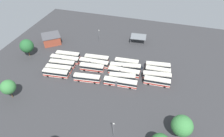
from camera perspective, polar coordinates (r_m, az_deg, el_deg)
The scene contains 31 objects.
ground_plane at distance 94.50m, azimuth -1.24°, elevation -1.26°, with size 126.05×126.05×0.00m, color #333335.
bus_row0_slot0 at distance 94.91m, azimuth -15.92°, elevation -1.34°, with size 12.19×3.71×3.62m.
bus_row0_slot1 at distance 97.21m, azimuth -15.09°, elevation -0.06°, with size 12.39×3.84×3.62m.
bus_row0_slot2 at distance 99.96m, azimuth -14.19°, elevation 1.34°, with size 12.73×3.76×3.62m.
bus_row0_slot3 at distance 102.65m, azimuth -13.48°, elevation 2.59°, with size 14.77×3.45×3.62m.
bus_row0_slot4 at distance 105.33m, azimuth -12.60°, elevation 3.77°, with size 12.52×3.56×3.62m.
bus_row1_slot0 at distance 89.46m, azimuth -7.23°, elevation -2.76°, with size 12.16×3.93×3.62m.
bus_row1_slot2 at distance 95.06m, azimuth -5.83°, elevation 0.28°, with size 11.73×3.52×3.62m.
bus_row1_slot3 at distance 97.77m, azimuth -5.24°, elevation 1.58°, with size 14.70×2.88×3.62m.
bus_row1_slot4 at distance 100.55m, azimuth -4.43°, elevation 2.83°, with size 12.36×3.51×3.62m.
bus_row2_slot0 at distance 86.67m, azimuth 2.40°, elevation -4.06°, with size 14.76×3.33×3.62m.
bus_row2_slot1 at distance 89.39m, azimuth 2.99°, elevation -2.49°, with size 12.00×4.18×3.62m.
bus_row2_slot2 at distance 92.15m, azimuth 3.39°, elevation -1.01°, with size 14.71×2.93×3.62m.
bus_row2_slot3 at distance 95.10m, azimuth 3.83°, elevation 0.44°, with size 14.84×4.54×3.62m.
bus_row2_slot4 at distance 97.98m, azimuth 4.27°, elevation 1.74°, with size 11.79×3.18×3.62m.
bus_row3_slot1 at distance 89.30m, azimuth 12.85°, elevation -3.68°, with size 11.54×2.98×3.62m.
bus_row3_slot2 at distance 92.14m, azimuth 12.81°, elevation -2.11°, with size 12.82×4.03×3.62m.
bus_row3_slot3 at distance 94.96m, azimuth 13.09°, elevation -0.73°, with size 11.64×3.04×3.62m.
bus_row3_slot4 at distance 97.98m, azimuth 13.09°, elevation 0.68°, with size 11.76×3.84×3.62m.
depot_building at distance 120.52m, azimuth -17.09°, elevation 8.13°, with size 13.60×13.51×5.10m.
maintenance_shelter at distance 116.68m, azimuth 7.63°, elevation 9.07°, with size 9.34×7.72×3.71m.
lamp_post_mid_lot at distance 68.22m, azimuth 0.49°, elevation -17.29°, with size 0.56×0.28×7.70m.
lamp_post_far_corner at distance 116.37m, azimuth -3.75°, elevation 9.57°, with size 0.56×0.28×7.32m.
tree_northwest at distance 88.95m, azimuth -27.80°, elevation -4.75°, with size 5.96×5.96×8.95m.
tree_south_edge at distance 71.33m, azimuth 19.56°, elevation -15.30°, with size 7.20×7.20×9.18m.
tree_east_edge at distance 111.26m, azimuth -23.39°, elevation 5.98°, with size 6.96×6.96×9.66m.
puddle_front_lane at distance 94.25m, azimuth -10.88°, elevation -2.23°, with size 2.46×2.46×0.01m, color black.
puddle_back_corner at distance 91.71m, azimuth -1.51°, elevation -2.75°, with size 2.42×2.42×0.01m, color black.
puddle_near_shelter at distance 92.94m, azimuth -5.06°, elevation -2.25°, with size 3.76×3.76×0.01m, color black.
puddle_between_rows at distance 98.50m, azimuth 8.06°, elevation 0.24°, with size 3.40×3.40×0.01m, color black.
puddle_centre_drain at distance 103.96m, azimuth -2.50°, elevation 2.98°, with size 2.94×2.94×0.01m, color black.
Camera 1 is at (22.43, -68.64, 60.95)m, focal length 31.68 mm.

